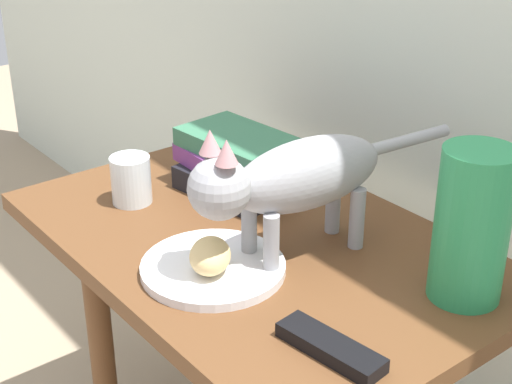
% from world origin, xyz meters
% --- Properties ---
extents(side_table, '(0.82, 0.53, 0.54)m').
position_xyz_m(side_table, '(0.00, 0.00, 0.46)').
color(side_table, brown).
rests_on(side_table, ground).
extents(plate, '(0.22, 0.22, 0.01)m').
position_xyz_m(plate, '(0.04, -0.12, 0.54)').
color(plate, white).
rests_on(plate, side_table).
extents(bread_roll, '(0.10, 0.10, 0.05)m').
position_xyz_m(bread_roll, '(0.06, -0.13, 0.58)').
color(bread_roll, '#E0BC7A').
rests_on(bread_roll, plate).
extents(cat, '(0.12, 0.48, 0.23)m').
position_xyz_m(cat, '(0.08, 0.00, 0.67)').
color(cat, '#99999E').
rests_on(cat, side_table).
extents(book_stack, '(0.22, 0.17, 0.11)m').
position_xyz_m(book_stack, '(-0.16, 0.08, 0.59)').
color(book_stack, black).
rests_on(book_stack, side_table).
extents(green_vase, '(0.10, 0.10, 0.22)m').
position_xyz_m(green_vase, '(0.31, 0.12, 0.65)').
color(green_vase, '#288C51').
rests_on(green_vase, side_table).
extents(candle_jar, '(0.07, 0.07, 0.08)m').
position_xyz_m(candle_jar, '(-0.23, -0.09, 0.57)').
color(candle_jar, silver).
rests_on(candle_jar, side_table).
extents(tv_remote, '(0.15, 0.06, 0.02)m').
position_xyz_m(tv_remote, '(0.30, -0.11, 0.55)').
color(tv_remote, black).
rests_on(tv_remote, side_table).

